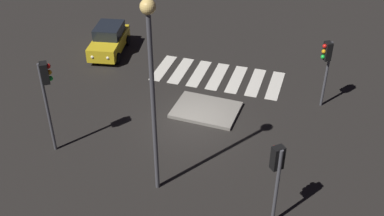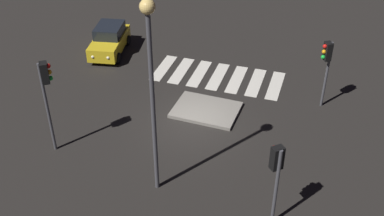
# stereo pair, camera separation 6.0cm
# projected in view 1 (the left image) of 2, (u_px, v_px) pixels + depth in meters

# --- Properties ---
(ground_plane) EXTENTS (80.00, 80.00, 0.00)m
(ground_plane) POSITION_uv_depth(u_px,v_px,m) (192.00, 124.00, 24.08)
(ground_plane) COLOR black
(traffic_island) EXTENTS (3.49, 2.69, 0.18)m
(traffic_island) POSITION_uv_depth(u_px,v_px,m) (206.00, 110.00, 24.99)
(traffic_island) COLOR gray
(traffic_island) RESTS_ON ground
(car_yellow) EXTENTS (2.49, 4.32, 1.80)m
(car_yellow) POSITION_uv_depth(u_px,v_px,m) (109.00, 40.00, 30.20)
(car_yellow) COLOR gold
(car_yellow) RESTS_ON ground
(traffic_light_west) EXTENTS (0.54, 0.53, 3.65)m
(traffic_light_west) POSITION_uv_depth(u_px,v_px,m) (277.00, 167.00, 17.18)
(traffic_light_west) COLOR #47474C
(traffic_light_west) RESTS_ON ground
(traffic_light_north) EXTENTS (0.53, 0.54, 4.62)m
(traffic_light_north) POSITION_uv_depth(u_px,v_px,m) (46.00, 86.00, 20.49)
(traffic_light_north) COLOR #47474C
(traffic_light_north) RESTS_ON ground
(traffic_light_south) EXTENTS (0.53, 0.54, 3.77)m
(traffic_light_south) POSITION_uv_depth(u_px,v_px,m) (327.00, 59.00, 23.91)
(traffic_light_south) COLOR #47474C
(traffic_light_south) RESTS_ON ground
(street_lamp) EXTENTS (0.56, 0.56, 8.46)m
(street_lamp) POSITION_uv_depth(u_px,v_px,m) (151.00, 72.00, 17.10)
(street_lamp) COLOR #47474C
(street_lamp) RESTS_ON ground
(crosswalk_near) EXTENTS (7.60, 3.20, 0.02)m
(crosswalk_near) POSITION_uv_depth(u_px,v_px,m) (218.00, 76.00, 28.08)
(crosswalk_near) COLOR silver
(crosswalk_near) RESTS_ON ground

